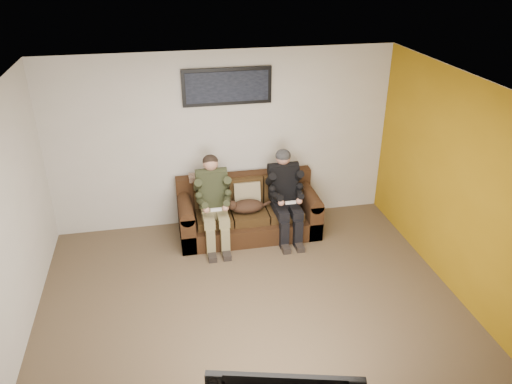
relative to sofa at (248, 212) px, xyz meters
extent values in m
plane|color=brown|center=(-0.27, -1.82, -0.31)|extent=(5.00, 5.00, 0.00)
plane|color=silver|center=(-0.27, -1.82, 2.29)|extent=(5.00, 5.00, 0.00)
plane|color=beige|center=(-0.27, 0.43, 0.99)|extent=(5.00, 0.00, 5.00)
plane|color=beige|center=(-0.27, -4.07, 0.99)|extent=(5.00, 0.00, 5.00)
plane|color=beige|center=(-2.77, -1.82, 0.99)|extent=(0.00, 4.50, 4.50)
plane|color=beige|center=(2.23, -1.82, 0.99)|extent=(0.00, 4.50, 4.50)
plane|color=#A37810|center=(2.22, -1.82, 0.99)|extent=(0.00, 4.50, 4.50)
cube|color=#351F10|center=(0.00, -0.07, -0.17)|extent=(2.02, 0.87, 0.28)
cube|color=#351F10|center=(0.00, 0.27, 0.24)|extent=(2.02, 0.18, 0.55)
cube|color=#351F10|center=(-0.91, -0.07, -0.04)|extent=(0.20, 0.87, 0.55)
cube|color=#351F10|center=(0.91, -0.07, -0.04)|extent=(0.20, 0.87, 0.55)
cylinder|color=#351F10|center=(-0.91, -0.07, 0.24)|extent=(0.20, 0.87, 0.20)
cylinder|color=#351F10|center=(0.91, -0.07, 0.24)|extent=(0.20, 0.87, 0.20)
cube|color=#3A2711|center=(-0.52, -0.12, 0.03)|extent=(0.50, 0.55, 0.13)
cube|color=#3A2711|center=(-0.52, 0.14, 0.29)|extent=(0.50, 0.13, 0.40)
cube|color=#3A2711|center=(0.00, -0.12, 0.03)|extent=(0.50, 0.55, 0.13)
cube|color=#3A2711|center=(0.00, 0.14, 0.29)|extent=(0.50, 0.13, 0.40)
cube|color=#3A2711|center=(0.52, -0.12, 0.03)|extent=(0.50, 0.55, 0.13)
cube|color=#3A2711|center=(0.52, 0.14, 0.29)|extent=(0.50, 0.13, 0.40)
cube|color=#968762|center=(0.00, 0.04, 0.28)|extent=(0.39, 0.18, 0.38)
cube|color=tan|center=(-0.61, 0.25, 0.51)|extent=(0.41, 0.20, 0.07)
cube|color=#887E55|center=(-0.52, -0.15, 0.16)|extent=(0.36, 0.30, 0.14)
cube|color=#2C311D|center=(-0.52, -0.05, 0.46)|extent=(0.40, 0.30, 0.53)
cylinder|color=#2C311D|center=(-0.52, -0.03, 0.67)|extent=(0.44, 0.18, 0.18)
sphere|color=tan|center=(-0.52, -0.01, 0.83)|extent=(0.21, 0.21, 0.21)
cube|color=#887E55|center=(-0.62, -0.35, 0.15)|extent=(0.15, 0.42, 0.13)
cube|color=#887E55|center=(-0.42, -0.35, 0.15)|extent=(0.15, 0.42, 0.13)
cube|color=#887E55|center=(-0.62, -0.55, -0.11)|extent=(0.12, 0.13, 0.40)
cube|color=#887E55|center=(-0.42, -0.55, -0.11)|extent=(0.12, 0.13, 0.40)
cube|color=black|center=(-0.62, -0.63, -0.27)|extent=(0.11, 0.26, 0.08)
cube|color=black|center=(-0.42, -0.63, -0.27)|extent=(0.11, 0.26, 0.08)
cylinder|color=#2C311D|center=(-0.72, -0.12, 0.56)|extent=(0.11, 0.30, 0.28)
cylinder|color=#2C311D|center=(-0.32, -0.12, 0.56)|extent=(0.11, 0.30, 0.28)
cylinder|color=#2C311D|center=(-0.69, -0.34, 0.40)|extent=(0.14, 0.32, 0.15)
cylinder|color=#2C311D|center=(-0.35, -0.34, 0.40)|extent=(0.14, 0.32, 0.15)
sphere|color=tan|center=(-0.65, -0.46, 0.35)|extent=(0.09, 0.09, 0.09)
sphere|color=tan|center=(-0.39, -0.46, 0.35)|extent=(0.09, 0.09, 0.09)
cube|color=white|center=(-0.52, -0.48, 0.35)|extent=(0.15, 0.04, 0.03)
ellipsoid|color=black|center=(-0.52, 0.01, 0.86)|extent=(0.22, 0.22, 0.17)
cube|color=black|center=(0.52, -0.15, 0.16)|extent=(0.36, 0.30, 0.14)
cube|color=black|center=(0.52, -0.05, 0.46)|extent=(0.40, 0.30, 0.53)
cylinder|color=black|center=(0.52, -0.03, 0.67)|extent=(0.44, 0.18, 0.18)
sphere|color=tan|center=(0.52, -0.01, 0.83)|extent=(0.21, 0.21, 0.21)
cube|color=black|center=(0.42, -0.35, 0.15)|extent=(0.15, 0.42, 0.13)
cube|color=black|center=(0.62, -0.35, 0.15)|extent=(0.15, 0.42, 0.13)
cube|color=black|center=(0.42, -0.55, -0.11)|extent=(0.12, 0.13, 0.40)
cube|color=black|center=(0.62, -0.55, -0.11)|extent=(0.12, 0.13, 0.40)
cube|color=black|center=(0.42, -0.63, -0.27)|extent=(0.11, 0.26, 0.08)
cube|color=black|center=(0.62, -0.63, -0.27)|extent=(0.11, 0.26, 0.08)
cylinder|color=black|center=(0.32, -0.12, 0.56)|extent=(0.11, 0.30, 0.28)
cylinder|color=black|center=(0.72, -0.12, 0.56)|extent=(0.11, 0.30, 0.28)
cylinder|color=black|center=(0.35, -0.34, 0.40)|extent=(0.14, 0.32, 0.15)
cylinder|color=black|center=(0.69, -0.34, 0.40)|extent=(0.14, 0.32, 0.15)
sphere|color=tan|center=(0.39, -0.46, 0.35)|extent=(0.09, 0.09, 0.09)
sphere|color=tan|center=(0.65, -0.46, 0.35)|extent=(0.09, 0.09, 0.09)
cube|color=white|center=(0.52, -0.48, 0.35)|extent=(0.15, 0.04, 0.03)
ellipsoid|color=black|center=(0.52, -0.01, 0.86)|extent=(0.22, 0.22, 0.19)
ellipsoid|color=#44291A|center=(-0.03, -0.16, 0.19)|extent=(0.47, 0.26, 0.19)
sphere|color=#44291A|center=(-0.25, -0.19, 0.24)|extent=(0.14, 0.14, 0.14)
cone|color=#44291A|center=(-0.27, -0.23, 0.31)|extent=(0.04, 0.04, 0.04)
cone|color=#44291A|center=(-0.27, -0.16, 0.31)|extent=(0.04, 0.04, 0.04)
cylinder|color=#44291A|center=(0.21, -0.11, 0.15)|extent=(0.26, 0.13, 0.08)
cube|color=black|center=(-0.20, 0.40, 1.79)|extent=(1.25, 0.04, 0.52)
cube|color=black|center=(-0.20, 0.37, 1.79)|extent=(1.15, 0.01, 0.42)
camera|label=1|loc=(-1.16, -6.35, 3.57)|focal=35.00mm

